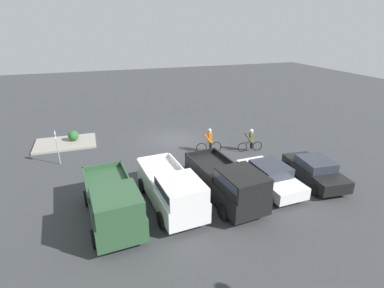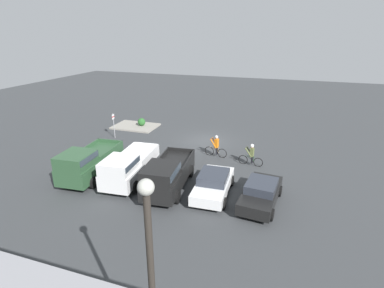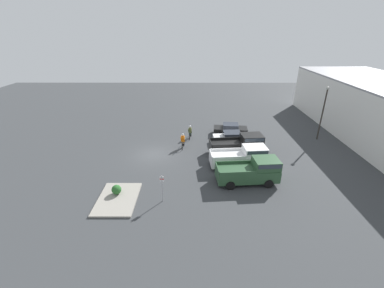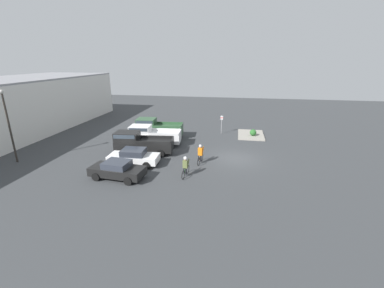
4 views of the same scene
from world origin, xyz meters
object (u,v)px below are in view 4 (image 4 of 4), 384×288
Objects in this scene: sedan_0 at (117,170)px; sedan_1 at (134,157)px; pickup_truck_1 at (152,135)px; cyclist_1 at (185,166)px; fire_lane_sign at (222,123)px; cyclist_0 at (200,154)px; shrub at (253,133)px; pickup_truck_0 at (139,143)px; lamppost at (8,121)px; pickup_truck_2 at (156,128)px.

sedan_1 is (2.80, -0.21, 0.01)m from sedan_0.
sedan_0 is 8.37m from pickup_truck_1.
cyclist_1 is 12.84m from fire_lane_sign.
cyclist_0 is at bearing -126.00° from pickup_truck_1.
shrub is at bearing -25.98° from cyclist_1.
pickup_truck_0 reaches higher than sedan_0.
sedan_0 is at bearing -176.95° from pickup_truck_0.
pickup_truck_0 reaches higher than cyclist_1.
shrub is at bearing -28.94° from cyclist_0.
lamppost reaches higher than cyclist_1.
sedan_0 is 2.39× the size of cyclist_0.
fire_lane_sign reaches higher than sedan_1.
pickup_truck_1 is 0.86× the size of lamppost.
cyclist_1 is (-1.53, -4.90, 0.15)m from sedan_1.
lamppost is (0.27, 15.52, 2.92)m from cyclist_1.
pickup_truck_2 is 11.31m from cyclist_1.
lamppost is (-1.26, 10.62, 3.07)m from sedan_1.
cyclist_0 is 2.93m from cyclist_1.
shrub is at bearing -55.74° from pickup_truck_0.
pickup_truck_1 is at bearing 2.18° from sedan_1.
cyclist_0 is 9.94m from fire_lane_sign.
pickup_truck_1 is (5.56, 0.21, 0.37)m from sedan_1.
sedan_1 is 14.92m from shrub.
pickup_truck_0 reaches higher than shrub.
pickup_truck_2 is at bearing 3.84° from sedan_1.
pickup_truck_2 is 3.00× the size of cyclist_1.
sedan_0 is 5.26m from cyclist_1.
shrub is (9.10, -5.03, -0.34)m from cyclist_0.
sedan_1 is 0.81× the size of pickup_truck_2.
cyclist_1 is at bearing -107.37° from sedan_1.
sedan_0 is at bearing 140.39° from shrub.
fire_lane_sign is (11.14, -6.91, 0.70)m from sedan_1.
sedan_0 is at bearing -179.96° from pickup_truck_1.
pickup_truck_1 is at bearing 54.00° from cyclist_0.
pickup_truck_2 is at bearing 1.83° from sedan_0.
cyclist_1 reaches higher than sedan_0.
pickup_truck_0 reaches higher than cyclist_0.
pickup_truck_2 reaches higher than pickup_truck_0.
pickup_truck_1 is (2.81, -0.29, -0.03)m from pickup_truck_0.
cyclist_0 is 0.28× the size of lamppost.
fire_lane_sign reaches higher than sedan_0.
sedan_1 is 0.68× the size of lamppost.
sedan_1 is at bearing -176.16° from pickup_truck_2.
pickup_truck_2 is 3.00× the size of cyclist_0.
pickup_truck_1 is 3.03× the size of cyclist_0.
sedan_0 is at bearing 103.95° from cyclist_1.
fire_lane_sign is (9.85, -1.23, 0.54)m from cyclist_0.
sedan_1 is at bearing 102.79° from cyclist_0.
pickup_truck_2 is (11.17, 0.36, 0.43)m from sedan_0.
pickup_truck_0 is at bearing 51.57° from cyclist_1.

